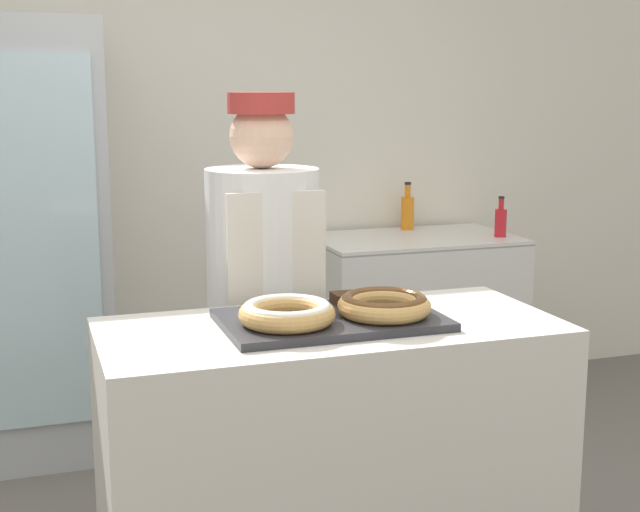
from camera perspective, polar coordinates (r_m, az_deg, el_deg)
The scene contains 12 objects.
wall_back at distance 4.54m, azimuth -8.25°, elevation 7.05°, with size 8.00×0.06×2.70m.
display_counter at distance 2.72m, azimuth 0.69°, elevation -14.28°, with size 1.31×0.60×0.97m.
serving_tray at distance 2.55m, azimuth 0.72°, elevation -4.11°, with size 0.62×0.39×0.02m.
donut_light_glaze at distance 2.45m, azimuth -2.13°, elevation -3.61°, with size 0.27×0.27×0.06m.
donut_chocolate_glaze at distance 2.54m, azimuth 4.13°, elevation -3.09°, with size 0.27×0.27×0.06m.
brownie_back_left at distance 2.63m, azimuth -2.10°, elevation -3.01°, with size 0.08×0.08×0.03m.
brownie_back_right at distance 2.69m, azimuth 1.67°, elevation -2.71°, with size 0.08×0.08×0.03m.
baker_person at distance 3.06m, azimuth -3.59°, elevation -4.17°, with size 0.38×0.38×1.62m.
beverage_fridge at distance 4.12m, azimuth -17.85°, elevation 0.84°, with size 0.62×0.66×1.92m.
chest_freezer at distance 4.64m, azimuth 5.98°, elevation -4.12°, with size 1.02×0.63×0.89m.
bottle_red at distance 4.60m, azimuth 11.48°, elevation 2.20°, with size 0.06×0.06×0.21m.
bottle_orange at distance 4.77m, azimuth 5.62°, elevation 2.87°, with size 0.07×0.07×0.25m.
Camera 1 is at (-0.81, -2.32, 1.63)m, focal length 50.00 mm.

